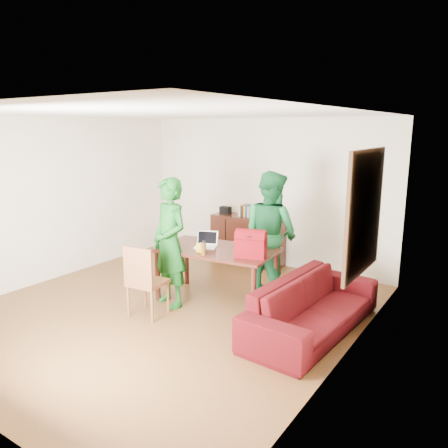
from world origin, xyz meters
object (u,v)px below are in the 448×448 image
Objects in this scene: chair at (147,295)px; laptop at (206,244)px; table at (216,255)px; red_bag at (251,246)px; person_near at (170,243)px; sofa at (313,306)px; bottle at (204,248)px; person_far at (271,233)px.

laptop reaches higher than chair.
table is 0.69m from red_bag.
table is 4.89× the size of laptop.
person_near is (-0.46, -0.49, 0.23)m from table.
person_near is 2.15m from sofa.
red_bag is at bearing 31.39° from chair.
laptop is (-0.17, -0.03, 0.15)m from table.
bottle is at bearing -89.81° from table.
red_bag is (0.63, -0.09, 0.25)m from table.
person_near is 5.03× the size of laptop.
chair reaches higher than bottle.
person_far is 1.50m from sofa.
bottle is (-0.47, -1.08, -0.05)m from person_far.
person_far is at bearing 24.29° from laptop.
sofa is (1.75, -0.11, -0.51)m from laptop.
chair is 1.56m from red_bag.
chair is at bearing -74.04° from person_near.
table is 0.80× the size of sofa.
sofa is (1.54, 0.22, -0.57)m from bottle.
red_bag is at bearing 24.86° from bottle.
sofa is at bearing 8.31° from bottle.
bottle is at bearing 102.07° from sofa.
person_near reaches higher than red_bag.
laptop is 1.83m from sofa.
laptop is 1.86× the size of bottle.
chair is at bearing 115.51° from sofa.
chair is at bearing -158.84° from red_bag.
person_far is 9.57× the size of bottle.
laptop is at bearing 122.18° from bottle.
chair reaches higher than sofa.
chair is 1.12m from laptop.
sofa is (1.58, -0.14, -0.37)m from table.
person_far reaches higher than red_bag.
person_near is 0.52m from bottle.
person_near is at bearing -145.77° from laptop.
person_far reaches higher than person_near.
table is 1.80× the size of chair.
sofa is at bearing -19.91° from red_bag.
red_bag is (1.11, 0.87, 0.66)m from chair.
table is at bearing 96.55° from bottle.
red_bag is at bearing 90.75° from sofa.
sofa is at bearing -11.57° from table.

